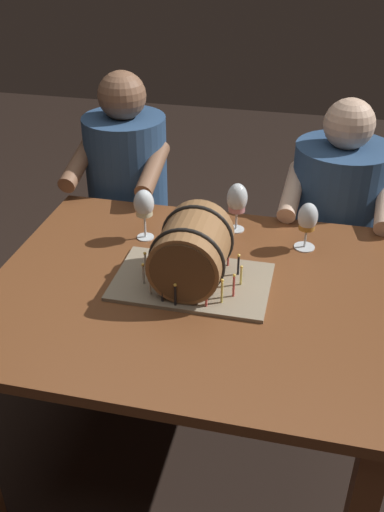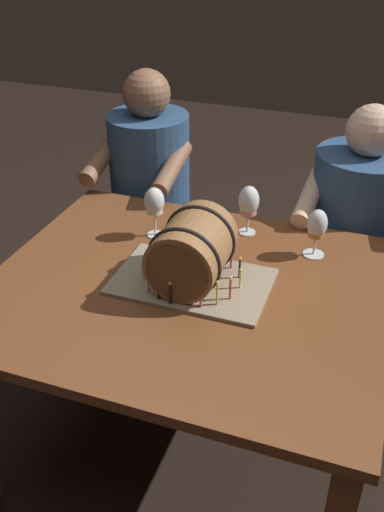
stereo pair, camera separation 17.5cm
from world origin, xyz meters
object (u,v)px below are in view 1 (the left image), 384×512
object	(u,v)px
barrel_cake	(192,254)
wine_glass_white	(144,205)
wine_glass_rose	(237,200)
person_seated_left	(129,214)
person_seated_right	(332,238)
dining_table	(188,313)
wine_glass_amber	(308,219)

from	to	relation	value
barrel_cake	wine_glass_white	size ratio (longest dim) A/B	2.62
wine_glass_rose	person_seated_left	bearing A→B (deg)	146.83
person_seated_left	person_seated_right	xyz separation A→B (m)	(0.89, 0.00, -0.01)
dining_table	wine_glass_rose	distance (m)	0.45
barrel_cake	person_seated_left	world-z (taller)	person_seated_left
dining_table	person_seated_left	size ratio (longest dim) A/B	1.05
wine_glass_amber	person_seated_right	world-z (taller)	person_seated_right
wine_glass_rose	wine_glass_amber	bearing A→B (deg)	-15.77
person_seated_right	wine_glass_rose	bearing A→B (deg)	-135.94
wine_glass_amber	person_seated_right	xyz separation A→B (m)	(0.11, 0.42, -0.30)
dining_table	person_seated_left	world-z (taller)	person_seated_left
wine_glass_white	person_seated_left	xyz separation A→B (m)	(-0.23, 0.47, -0.31)
dining_table	barrel_cake	xyz separation A→B (m)	(0.01, 0.02, 0.21)
barrel_cake	wine_glass_rose	distance (m)	0.38
wine_glass_rose	wine_glass_white	bearing A→B (deg)	-156.93
wine_glass_white	person_seated_right	size ratio (longest dim) A/B	0.16
wine_glass_rose	person_seated_right	distance (m)	0.58
wine_glass_rose	person_seated_left	world-z (taller)	person_seated_left
wine_glass_amber	person_seated_right	distance (m)	0.52
barrel_cake	person_seated_right	world-z (taller)	person_seated_right
person_seated_left	person_seated_right	size ratio (longest dim) A/B	1.04
person_seated_left	dining_table	bearing A→B (deg)	-58.81
dining_table	wine_glass_white	bearing A→B (deg)	129.89
barrel_cake	wine_glass_white	xyz separation A→B (m)	(-0.22, 0.24, 0.02)
wine_glass_rose	person_seated_left	xyz separation A→B (m)	(-0.53, 0.35, -0.30)
person_seated_left	wine_glass_amber	bearing A→B (deg)	-28.13
wine_glass_amber	person_seated_left	size ratio (longest dim) A/B	0.14
dining_table	wine_glass_rose	size ratio (longest dim) A/B	6.81
dining_table	person_seated_right	distance (m)	0.86
barrel_cake	person_seated_left	distance (m)	0.89
wine_glass_amber	person_seated_left	world-z (taller)	person_seated_left
barrel_cake	person_seated_right	xyz separation A→B (m)	(0.44, 0.71, -0.29)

